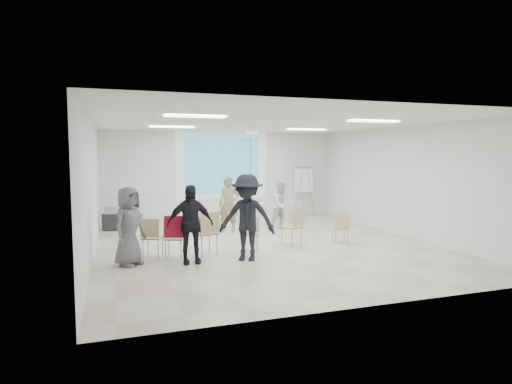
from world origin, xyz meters
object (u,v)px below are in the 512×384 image
object	(u,v)px
chair_right_far	(341,225)
pedestal_table	(254,214)
chair_far_left	(152,235)
chair_left_mid	(174,235)
chair_center	(251,231)
audience_mid	(247,212)
audience_outer	(129,222)
chair_right_inner	(294,224)
flipchart_easel	(304,180)
audience_left	(190,218)
player_right	(282,202)
av_cart	(111,219)
player_left	(229,201)
laptop	(205,231)
chair_left_inner	(207,230)

from	to	relation	value
chair_right_far	pedestal_table	bearing A→B (deg)	130.28
chair_far_left	chair_right_far	distance (m)	4.61
chair_left_mid	chair_center	distance (m)	1.77
audience_mid	audience_outer	size ratio (longest dim) A/B	1.16
chair_left_mid	chair_right_inner	size ratio (longest dim) A/B	0.94
chair_center	flipchart_easel	xyz separation A→B (m)	(3.47, 4.64, 0.84)
audience_left	audience_mid	xyz separation A→B (m)	(1.18, -0.14, 0.10)
player_right	audience_left	xyz separation A→B (m)	(-3.27, -3.11, 0.11)
audience_mid	av_cart	bearing A→B (deg)	149.07
audience_outer	audience_mid	bearing A→B (deg)	-57.06
pedestal_table	audience_mid	size ratio (longest dim) A/B	0.39
audience_mid	chair_left_mid	bearing A→B (deg)	-174.69
chair_left_mid	audience_left	distance (m)	0.71
chair_far_left	audience_outer	size ratio (longest dim) A/B	0.49
player_right	chair_right_far	distance (m)	2.53
player_right	audience_outer	xyz separation A→B (m)	(-4.47, -2.90, 0.07)
player_left	chair_right_far	world-z (taller)	player_left
pedestal_table	flipchart_easel	xyz separation A→B (m)	(2.43, 1.71, 0.88)
chair_center	av_cart	distance (m)	5.01
laptop	chair_left_mid	bearing A→B (deg)	-5.19
audience_outer	av_cart	xyz separation A→B (m)	(-0.37, 4.35, -0.58)
chair_left_mid	player_left	bearing A→B (deg)	72.46
chair_far_left	chair_center	world-z (taller)	chair_far_left
player_right	player_left	bearing A→B (deg)	168.67
av_cart	chair_center	bearing A→B (deg)	-36.09
laptop	chair_left_inner	bearing A→B (deg)	87.26
flipchart_easel	player_left	bearing A→B (deg)	-137.64
chair_far_left	chair_right_far	world-z (taller)	chair_far_left
chair_center	chair_right_inner	xyz separation A→B (m)	(1.19, 0.23, 0.06)
chair_left_mid	audience_left	world-z (taller)	audience_left
player_left	chair_left_mid	size ratio (longest dim) A/B	2.14
pedestal_table	av_cart	xyz separation A→B (m)	(-4.10, 1.02, -0.12)
chair_left_mid	chair_center	xyz separation A→B (m)	(1.76, 0.11, -0.02)
player_right	av_cart	distance (m)	5.08
chair_right_inner	audience_mid	xyz separation A→B (m)	(-1.50, -0.97, 0.50)
chair_left_inner	chair_right_far	bearing A→B (deg)	-11.58
chair_left_mid	audience_mid	distance (m)	1.67
chair_left_inner	audience_left	world-z (taller)	audience_left
player_left	chair_left_mid	world-z (taller)	player_left
player_left	av_cart	distance (m)	3.57
chair_far_left	chair_center	distance (m)	2.22
audience_mid	chair_left_inner	bearing A→B (deg)	166.97
flipchart_easel	av_cart	bearing A→B (deg)	-164.55
player_right	audience_left	size ratio (longest dim) A/B	0.89
audience_left	flipchart_easel	world-z (taller)	audience_left
player_left	audience_outer	bearing A→B (deg)	-122.06
audience_mid	av_cart	xyz separation A→B (m)	(-2.75, 4.70, -0.72)
chair_right_inner	audience_mid	world-z (taller)	audience_mid
player_left	chair_far_left	world-z (taller)	player_left
chair_right_inner	player_right	bearing A→B (deg)	53.47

